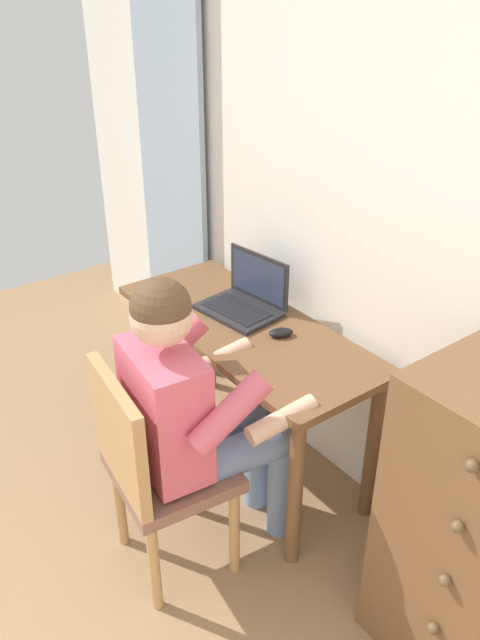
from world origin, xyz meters
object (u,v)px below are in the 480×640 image
at_px(chair, 153,465).
at_px(person_seated, 198,407).
at_px(desk, 245,348).
at_px(desk_clock, 156,283).
at_px(computer_mouse, 281,333).
at_px(laptop, 245,299).

height_order(chair, person_seated, person_seated).
relative_size(desk, desk_clock, 14.16).
xyz_separation_m(chair, computer_mouse, (-0.13, 0.68, 0.24)).
relative_size(person_seated, laptop, 3.25).
relative_size(chair, person_seated, 0.74).
bearing_deg(chair, desk, 115.10).
distance_m(chair, laptop, 0.85).
relative_size(person_seated, desk_clock, 13.37).
bearing_deg(desk, laptop, 142.43).
bearing_deg(chair, laptop, 119.51).
bearing_deg(chair, person_seated, 84.19).
bearing_deg(laptop, person_seated, -51.36).
bearing_deg(laptop, desk, -37.57).
height_order(chair, computer_mouse, chair).
xyz_separation_m(desk, computer_mouse, (0.16, 0.06, 0.13)).
bearing_deg(computer_mouse, desk, -134.79).
bearing_deg(person_seated, desk, 125.20).
height_order(person_seated, computer_mouse, person_seated).
bearing_deg(laptop, chair, -60.49).
bearing_deg(desk_clock, desk, 12.08).
height_order(person_seated, laptop, person_seated).
height_order(laptop, computer_mouse, laptop).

